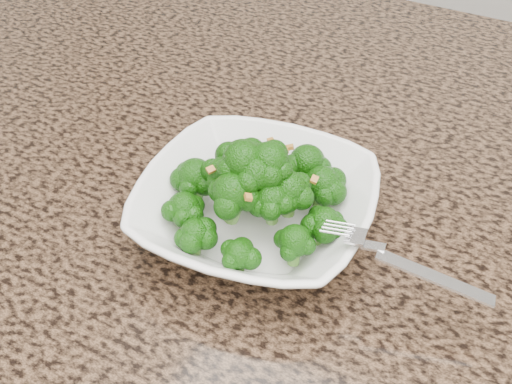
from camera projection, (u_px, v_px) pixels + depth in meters
The scene contains 5 objects.
granite_counter at pixel (416, 241), 0.66m from camera, with size 1.64×1.04×0.03m, color brown.
bowl at pixel (256, 209), 0.63m from camera, with size 0.23×0.23×0.06m, color white.
broccoli_pile at pixel (256, 160), 0.59m from camera, with size 0.20×0.20×0.07m, color #134D08, non-canonical shape.
garlic_topping at pixel (256, 128), 0.57m from camera, with size 0.12×0.12×0.01m, color #BA7D2D, non-canonical shape.
fork at pixel (377, 248), 0.55m from camera, with size 0.17×0.03×0.01m, color silver, non-canonical shape.
Camera 1 is at (0.07, -0.19, 1.36)m, focal length 45.00 mm.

